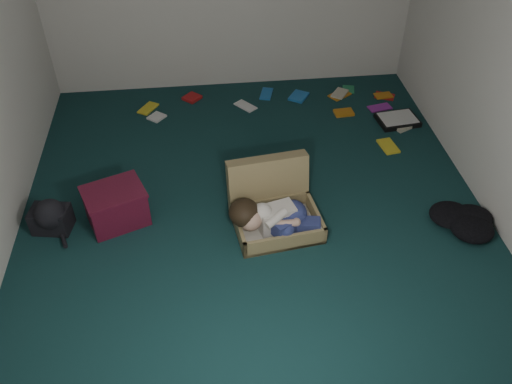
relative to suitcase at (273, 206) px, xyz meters
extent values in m
plane|color=#123334|center=(-0.15, 0.12, -0.15)|extent=(4.50, 4.50, 0.00)
plane|color=silver|center=(-0.15, -2.13, 1.15)|extent=(4.50, 0.00, 4.50)
cube|color=#978353|center=(0.02, -0.14, -0.07)|extent=(0.75, 0.58, 0.16)
cube|color=silver|center=(0.02, -0.14, -0.11)|extent=(0.69, 0.51, 0.02)
cube|color=#978353|center=(-0.02, 0.18, 0.10)|extent=(0.72, 0.30, 0.51)
cube|color=silver|center=(0.00, -0.16, 0.02)|extent=(0.33, 0.24, 0.22)
sphere|color=tan|center=(-0.22, -0.22, 0.08)|extent=(0.19, 0.19, 0.19)
ellipsoid|color=black|center=(-0.26, -0.17, 0.11)|extent=(0.25, 0.26, 0.22)
ellipsoid|color=navy|center=(0.15, -0.13, 0.02)|extent=(0.23, 0.26, 0.22)
cube|color=navy|center=(0.08, -0.25, 0.01)|extent=(0.29, 0.24, 0.14)
cube|color=navy|center=(0.23, -0.24, -0.02)|extent=(0.26, 0.16, 0.11)
sphere|color=white|center=(0.32, -0.20, -0.04)|extent=(0.11, 0.11, 0.11)
sphere|color=white|center=(0.33, -0.27, -0.05)|extent=(0.10, 0.10, 0.10)
cylinder|color=tan|center=(0.07, -0.28, 0.06)|extent=(0.19, 0.08, 0.07)
cube|color=#571126|center=(-1.31, 0.13, 0.00)|extent=(0.57, 0.51, 0.31)
cube|color=#571126|center=(-1.31, 0.13, 0.17)|extent=(0.59, 0.53, 0.02)
cube|color=black|center=(1.53, 1.34, -0.13)|extent=(0.45, 0.36, 0.05)
cube|color=white|center=(1.53, 1.34, -0.10)|extent=(0.40, 0.31, 0.01)
cube|color=yellow|center=(-1.13, 1.90, -0.14)|extent=(0.20, 0.15, 0.02)
cube|color=#B11719|center=(-0.64, 2.07, -0.14)|extent=(0.25, 0.24, 0.02)
cube|color=white|center=(-0.06, 1.83, -0.14)|extent=(0.20, 0.24, 0.02)
cube|color=#226AB8|center=(0.57, 1.96, -0.14)|extent=(0.21, 0.24, 0.02)
cube|color=#C57617|center=(1.04, 1.95, -0.14)|extent=(0.25, 0.24, 0.02)
cube|color=#258951|center=(1.17, 2.06, -0.14)|extent=(0.21, 0.17, 0.02)
cube|color=purple|center=(1.42, 1.63, -0.14)|extent=(0.25, 0.25, 0.02)
cube|color=beige|center=(1.55, 1.24, -0.14)|extent=(0.19, 0.23, 0.02)
cube|color=yellow|center=(1.30, 0.91, -0.14)|extent=(0.23, 0.25, 0.02)
cube|color=#B11719|center=(1.55, 1.87, -0.14)|extent=(0.25, 0.23, 0.02)
cube|color=white|center=(-1.03, 1.71, -0.14)|extent=(0.23, 0.18, 0.02)
cube|color=#226AB8|center=(0.21, 2.07, -0.14)|extent=(0.25, 0.25, 0.02)
cube|color=#C57617|center=(1.00, 1.56, -0.14)|extent=(0.17, 0.22, 0.02)
camera|label=1|loc=(-0.53, -3.33, 3.06)|focal=38.00mm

